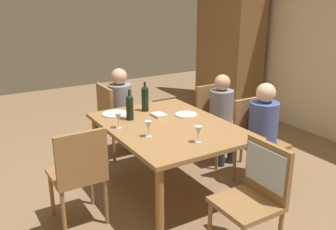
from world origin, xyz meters
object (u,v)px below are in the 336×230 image
chair_far_right (256,135)px  chair_left_end (114,115)px  wine_glass_near_right (118,118)px  armoire_cabinet (229,48)px  chair_far_left (216,117)px  person_man_guest (122,105)px  person_man_bearded (222,112)px  wine_glass_near_left (198,131)px  wine_glass_centre (148,126)px  wine_bottle_dark_red (145,98)px  dining_table (168,132)px  dinner_plate_guest_left (186,115)px  wine_bottle_tall_green (130,107)px  chair_near (79,170)px  chair_right_end (259,184)px  person_woman_host (265,128)px  dinner_plate_host (115,114)px

chair_far_right → chair_left_end: 1.75m
wine_glass_near_right → armoire_cabinet: bearing=121.6°
chair_far_left → person_man_guest: (-0.72, -0.92, 0.11)m
person_man_bearded → wine_glass_near_left: (0.85, -0.96, 0.22)m
person_man_bearded → wine_glass_centre: 1.38m
chair_far_left → wine_bottle_dark_red: 1.00m
dining_table → dinner_plate_guest_left: 0.36m
wine_bottle_tall_green → wine_glass_near_right: (0.17, -0.20, -0.03)m
wine_bottle_tall_green → chair_near: bearing=-59.0°
dining_table → chair_left_end: (-1.15, -0.09, -0.13)m
wine_bottle_tall_green → wine_glass_centre: 0.52m
chair_right_end → wine_glass_near_left: bearing=12.3°
chair_left_end → person_woman_host: person_woman_host is taller
person_woman_host → wine_glass_centre: bearing=-8.5°
person_man_guest → wine_glass_near_right: person_man_guest is taller
armoire_cabinet → chair_far_left: 2.06m
chair_near → wine_bottle_tall_green: wine_bottle_tall_green is taller
wine_glass_near_left → dinner_plate_guest_left: (-0.68, 0.33, -0.10)m
chair_near → armoire_cabinet: bearing=30.9°
chair_far_right → dinner_plate_host: bearing=-33.1°
dining_table → wine_glass_centre: wine_glass_centre is taller
chair_right_end → person_man_guest: 2.30m
chair_near → dinner_plate_host: (-0.65, 0.63, 0.22)m
chair_left_end → dinner_plate_guest_left: size_ratio=3.97×
person_man_bearded → person_man_guest: bearing=-41.9°
person_man_bearded → wine_glass_near_left: bearing=41.4°
wine_bottle_tall_green → wine_glass_centre: bearing=-6.9°
person_man_guest → dinner_plate_guest_left: 1.04m
person_woman_host → chair_near: bearing=-8.5°
wine_bottle_dark_red → person_man_guest: bearing=179.2°
armoire_cabinet → chair_far_left: (1.44, -1.37, -0.56)m
person_woman_host → wine_glass_centre: 1.30m
chair_left_end → person_man_bearded: size_ratio=0.85×
wine_glass_near_right → chair_near: bearing=-63.3°
dining_table → wine_glass_centre: (0.18, -0.32, 0.19)m
person_man_guest → wine_glass_near_right: size_ratio=7.49×
person_woman_host → wine_bottle_dark_red: person_woman_host is taller
wine_glass_near_right → dinner_plate_host: bearing=161.0°
person_woman_host → dinner_plate_guest_left: 0.83m
person_man_bearded → dinner_plate_guest_left: person_man_bearded is taller
chair_far_left → dinner_plate_host: chair_far_left is taller
dining_table → wine_bottle_tall_green: size_ratio=4.86×
chair_near → wine_bottle_dark_red: wine_bottle_dark_red is taller
dining_table → wine_glass_near_left: 0.56m
chair_far_left → person_man_bearded: person_man_bearded is taller
chair_far_right → wine_bottle_tall_green: wine_bottle_tall_green is taller
dinner_plate_host → dining_table: bearing=29.2°
chair_near → person_woman_host: 1.92m
chair_near → person_woman_host: size_ratio=0.82×
dining_table → person_man_bearded: person_man_bearded is taller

